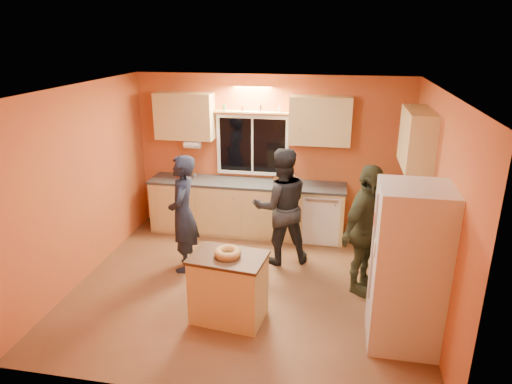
% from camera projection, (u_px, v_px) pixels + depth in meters
% --- Properties ---
extents(ground, '(4.50, 4.50, 0.00)m').
position_uv_depth(ground, '(247.00, 286.00, 6.12)').
color(ground, brown).
rests_on(ground, ground).
extents(room_shell, '(4.54, 4.04, 2.61)m').
position_uv_depth(room_shell, '(261.00, 162.00, 5.95)').
color(room_shell, '#C45432').
rests_on(room_shell, ground).
extents(back_counter, '(4.23, 0.62, 0.90)m').
position_uv_depth(back_counter, '(268.00, 209.00, 7.55)').
color(back_counter, tan).
rests_on(back_counter, ground).
extents(right_counter, '(0.62, 1.84, 0.90)m').
position_uv_depth(right_counter, '(397.00, 251.00, 6.10)').
color(right_counter, tan).
rests_on(right_counter, ground).
extents(refrigerator, '(0.72, 0.70, 1.80)m').
position_uv_depth(refrigerator, '(408.00, 268.00, 4.76)').
color(refrigerator, silver).
rests_on(refrigerator, ground).
extents(island, '(0.91, 0.68, 0.82)m').
position_uv_depth(island, '(229.00, 287.00, 5.31)').
color(island, tan).
rests_on(island, ground).
extents(bundt_pastry, '(0.31, 0.31, 0.09)m').
position_uv_depth(bundt_pastry, '(228.00, 253.00, 5.16)').
color(bundt_pastry, '#B07D48').
rests_on(bundt_pastry, island).
extents(person_left, '(0.47, 0.65, 1.67)m').
position_uv_depth(person_left, '(183.00, 214.00, 6.33)').
color(person_left, black).
rests_on(person_left, ground).
extents(person_center, '(1.01, 0.89, 1.72)m').
position_uv_depth(person_center, '(281.00, 206.00, 6.54)').
color(person_center, black).
rests_on(person_center, ground).
extents(person_right, '(0.88, 1.08, 1.72)m').
position_uv_depth(person_right, '(365.00, 230.00, 5.76)').
color(person_right, '#2E3320').
rests_on(person_right, ground).
extents(mixing_bowl, '(0.51, 0.51, 0.10)m').
position_uv_depth(mixing_bowl, '(286.00, 181.00, 7.34)').
color(mixing_bowl, black).
rests_on(mixing_bowl, back_counter).
extents(utensil_crock, '(0.14, 0.14, 0.17)m').
position_uv_depth(utensil_crock, '(183.00, 173.00, 7.63)').
color(utensil_crock, beige).
rests_on(utensil_crock, back_counter).
extents(potted_plant, '(0.33, 0.31, 0.30)m').
position_uv_depth(potted_plant, '(399.00, 218.00, 5.63)').
color(potted_plant, gray).
rests_on(potted_plant, right_counter).
extents(red_box, '(0.19, 0.16, 0.07)m').
position_uv_depth(red_box, '(394.00, 204.00, 6.40)').
color(red_box, '#AB251A').
rests_on(red_box, right_counter).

